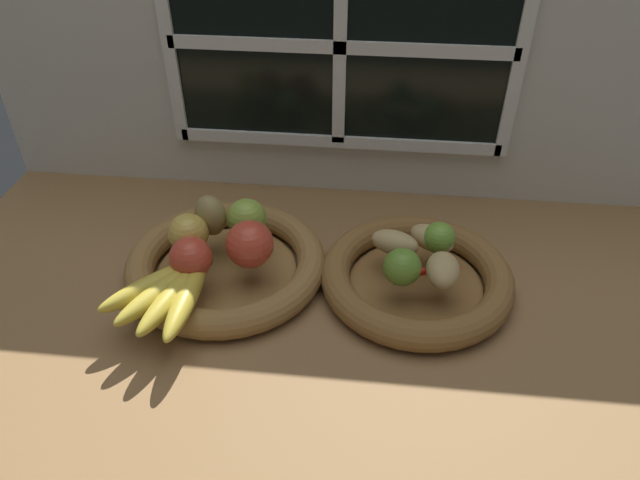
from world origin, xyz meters
TOP-DOWN VIEW (x-y plane):
  - ground_plane at (0.00, 0.00)cm, footprint 140.00×90.00cm
  - back_wall at (0.00, 29.77)cm, footprint 140.00×4.60cm
  - fruit_bowl_left at (-16.96, -1.36)cm, footprint 34.63×34.63cm
  - fruit_bowl_right at (15.90, -1.36)cm, footprint 32.51×32.51cm
  - apple_red_right at (-11.83, -3.71)cm, footprint 7.97×7.97cm
  - apple_golden_left at (-22.95, -1.15)cm, footprint 6.85×6.85cm
  - apple_green_back at (-14.02, 4.18)cm, footprint 6.95×6.95cm
  - apple_red_front at (-20.68, -7.53)cm, footprint 6.95×6.95cm
  - pear_brown at (-20.41, 3.91)cm, footprint 8.09×8.14cm
  - banana_bunch_front at (-22.47, -13.68)cm, footprint 15.42×19.82cm
  - potato_oblong at (11.86, 1.78)cm, footprint 9.20×6.73cm
  - potato_back at (18.14, 3.57)cm, footprint 9.29×8.33cm
  - potato_small at (19.49, -4.95)cm, footprint 5.41×7.77cm
  - lime_near at (13.00, -5.71)cm, footprint 6.11×6.11cm
  - lime_far at (19.28, 2.99)cm, footprint 5.52×5.52cm
  - chili_pepper at (18.29, -3.53)cm, footprint 10.85×4.37cm

SIDE VIEW (x-z plane):
  - ground_plane at x=0.00cm, z-range -3.00..0.00cm
  - fruit_bowl_left at x=-16.96cm, z-range -0.18..4.73cm
  - fruit_bowl_right at x=15.90cm, z-range -0.18..4.73cm
  - chili_pepper at x=18.29cm, z-range 4.91..6.80cm
  - banana_bunch_front at x=-22.47cm, z-range 4.91..8.25cm
  - potato_oblong at x=11.86cm, z-range 4.91..9.02cm
  - potato_back at x=18.14cm, z-range 4.91..9.14cm
  - potato_small at x=19.49cm, z-range 4.91..9.58cm
  - lime_far at x=19.28cm, z-range 4.91..10.42cm
  - lime_near at x=13.00cm, z-range 4.91..11.02cm
  - apple_golden_left at x=-22.95cm, z-range 4.91..11.76cm
  - apple_green_back at x=-14.02cm, z-range 4.91..11.86cm
  - apple_red_front at x=-20.68cm, z-range 4.91..11.86cm
  - pear_brown at x=-20.41cm, z-range 4.91..12.51cm
  - apple_red_right at x=-11.83cm, z-range 4.91..12.87cm
  - back_wall at x=0.00cm, z-range 0.38..55.38cm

